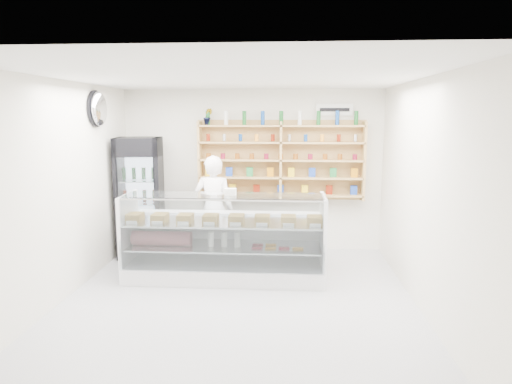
{
  "coord_description": "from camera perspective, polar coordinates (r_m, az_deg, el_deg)",
  "views": [
    {
      "loc": [
        0.61,
        -5.45,
        2.34
      ],
      "look_at": [
        0.17,
        0.9,
        1.28
      ],
      "focal_mm": 32.0,
      "sensor_mm": 36.0,
      "label": 1
    }
  ],
  "objects": [
    {
      "name": "potted_plant",
      "position": [
        7.91,
        -6.04,
        9.36
      ],
      "size": [
        0.18,
        0.15,
        0.28
      ],
      "primitive_type": "imported",
      "rotation": [
        0.0,
        0.0,
        0.2
      ],
      "color": "#1E6626",
      "rests_on": "wall_shelving"
    },
    {
      "name": "security_mirror",
      "position": [
        7.21,
        -19.03,
        9.81
      ],
      "size": [
        0.15,
        0.5,
        0.5
      ],
      "primitive_type": "ellipsoid",
      "color": "silver",
      "rests_on": "left_wall"
    },
    {
      "name": "drinks_cooler",
      "position": [
        7.9,
        -14.28,
        -0.6
      ],
      "size": [
        0.81,
        0.79,
        2.0
      ],
      "rotation": [
        0.0,
        0.0,
        0.14
      ],
      "color": "black",
      "rests_on": "floor"
    },
    {
      "name": "shop_worker",
      "position": [
        7.39,
        -5.31,
        -2.1
      ],
      "size": [
        0.65,
        0.45,
        1.73
      ],
      "primitive_type": "imported",
      "rotation": [
        0.0,
        0.0,
        3.09
      ],
      "color": "white",
      "rests_on": "floor"
    },
    {
      "name": "wall_shelving",
      "position": [
        7.83,
        3.12,
        3.97
      ],
      "size": [
        2.84,
        0.28,
        1.33
      ],
      "color": "tan",
      "rests_on": "back_wall"
    },
    {
      "name": "wall_sign",
      "position": [
        7.96,
        9.79,
        10.1
      ],
      "size": [
        0.62,
        0.03,
        0.2
      ],
      "primitive_type": "cube",
      "color": "white",
      "rests_on": "back_wall"
    },
    {
      "name": "display_counter",
      "position": [
        6.7,
        -3.91,
        -7.89
      ],
      "size": [
        2.86,
        0.85,
        1.25
      ],
      "color": "white",
      "rests_on": "floor"
    },
    {
      "name": "room",
      "position": [
        5.57,
        -2.4,
        -0.29
      ],
      "size": [
        5.0,
        5.0,
        5.0
      ],
      "color": "#AFAFB4",
      "rests_on": "ground"
    }
  ]
}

